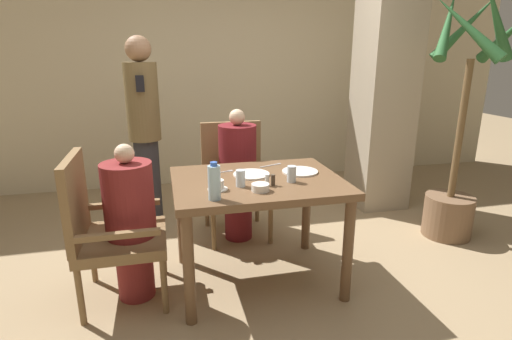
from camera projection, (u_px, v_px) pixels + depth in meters
ground_plane at (257, 279)px, 2.93m from camera, size 16.00×16.00×0.00m
wall_back at (210, 69)px, 4.81m from camera, size 8.00×0.06×2.80m
pillar_stone at (385, 78)px, 4.03m from camera, size 0.51×0.51×2.70m
dining_table at (257, 194)px, 2.74m from camera, size 1.14×0.88×0.77m
chair_left_side at (106, 227)px, 2.55m from camera, size 0.56×0.56×0.99m
diner_in_left_chair at (131, 221)px, 2.58m from camera, size 0.32×0.32×1.06m
chair_far_side at (235, 176)px, 3.59m from camera, size 0.56×0.56×0.99m
diner_in_far_chair at (238, 174)px, 3.43m from camera, size 0.32×0.32×1.15m
standing_host at (144, 127)px, 3.67m from camera, size 0.30×0.33×1.74m
potted_palm at (457, 155)px, 3.42m from camera, size 0.78×0.76×2.15m
plate_main_left at (300, 171)px, 2.86m from camera, size 0.26×0.26×0.01m
plate_main_right at (251, 174)px, 2.79m from camera, size 0.26×0.26×0.01m
teacup_with_saucer at (218, 185)px, 2.49m from camera, size 0.13×0.13×0.06m
bowl_small at (260, 187)px, 2.46m from camera, size 0.11×0.11×0.05m
water_bottle at (214, 182)px, 2.30m from camera, size 0.07×0.07×0.23m
glass_tall_near at (292, 174)px, 2.63m from camera, size 0.06×0.06×0.11m
glass_tall_mid at (241, 178)px, 2.54m from camera, size 0.06×0.06×0.11m
salt_shaker at (267, 180)px, 2.56m from camera, size 0.03×0.03×0.08m
pepper_shaker at (273, 180)px, 2.57m from camera, size 0.03×0.03×0.07m
fork_beside_plate at (224, 172)px, 2.86m from camera, size 0.18×0.07×0.00m
knife_beside_plate at (272, 165)px, 3.03m from camera, size 0.18×0.08×0.00m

